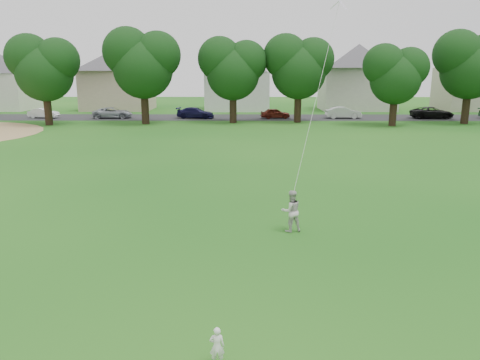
{
  "coord_description": "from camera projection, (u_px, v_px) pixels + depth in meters",
  "views": [
    {
      "loc": [
        0.93,
        -11.74,
        5.63
      ],
      "look_at": [
        0.81,
        2.0,
        2.3
      ],
      "focal_mm": 35.0,
      "sensor_mm": 36.0,
      "label": 1
    }
  ],
  "objects": [
    {
      "name": "tree_row",
      "position": [
        278.0,
        62.0,
        45.84
      ],
      "size": [
        81.31,
        8.48,
        10.57
      ],
      "color": "black",
      "rests_on": "ground"
    },
    {
      "name": "house_row",
      "position": [
        257.0,
        72.0,
        62.1
      ],
      "size": [
        76.8,
        13.74,
        10.1
      ],
      "color": "white",
      "rests_on": "ground"
    },
    {
      "name": "toddler",
      "position": [
        217.0,
        346.0,
        8.98
      ],
      "size": [
        0.3,
        0.21,
        0.81
      ],
      "primitive_type": "imported",
      "rotation": [
        0.0,
        0.0,
        3.19
      ],
      "color": "white",
      "rests_on": "ground"
    },
    {
      "name": "parked_cars",
      "position": [
        257.0,
        113.0,
        52.42
      ],
      "size": [
        63.59,
        2.41,
        1.29
      ],
      "color": "black",
      "rests_on": "ground"
    },
    {
      "name": "kite",
      "position": [
        316.0,
        99.0,
        16.56
      ],
      "size": [
        1.32,
        1.7,
        7.54
      ],
      "color": "white",
      "rests_on": "ground"
    },
    {
      "name": "older_boy",
      "position": [
        291.0,
        211.0,
        16.28
      ],
      "size": [
        0.85,
        0.74,
        1.49
      ],
      "primitive_type": "imported",
      "rotation": [
        0.0,
        0.0,
        3.42
      ],
      "color": "beige",
      "rests_on": "ground"
    },
    {
      "name": "street",
      "position": [
        236.0,
        117.0,
        53.56
      ],
      "size": [
        90.0,
        7.0,
        0.01
      ],
      "primitive_type": "cube",
      "color": "#2D2D30",
      "rests_on": "ground"
    },
    {
      "name": "ground",
      "position": [
        210.0,
        279.0,
        12.74
      ],
      "size": [
        160.0,
        160.0,
        0.0
      ],
      "primitive_type": "plane",
      "color": "#124F13",
      "rests_on": "ground"
    }
  ]
}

